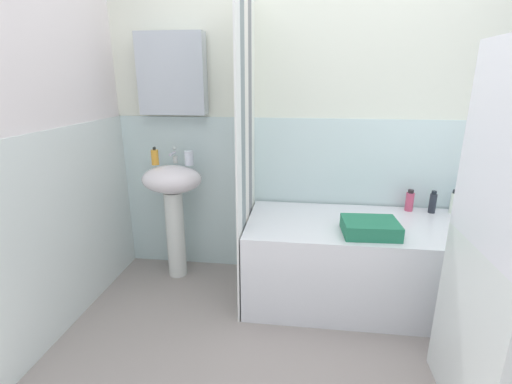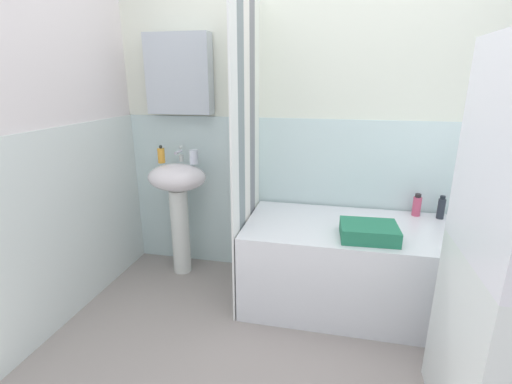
{
  "view_description": "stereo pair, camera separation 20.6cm",
  "coord_description": "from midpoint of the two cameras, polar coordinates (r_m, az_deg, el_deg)",
  "views": [
    {
      "loc": [
        -0.15,
        -1.44,
        1.47
      ],
      "look_at": [
        -0.44,
        0.85,
        0.76
      ],
      "focal_mm": 25.68,
      "sensor_mm": 36.0,
      "label": 1
    },
    {
      "loc": [
        0.06,
        -1.4,
        1.47
      ],
      "look_at": [
        -0.44,
        0.85,
        0.76
      ],
      "focal_mm": 25.68,
      "sensor_mm": 36.0,
      "label": 2
    }
  ],
  "objects": [
    {
      "name": "wall_back_tiled",
      "position": [
        2.71,
        12.13,
        9.86
      ],
      "size": [
        3.6,
        0.18,
        2.4
      ],
      "color": "white",
      "rests_on": "ground_plane"
    },
    {
      "name": "wall_left_tiled",
      "position": [
        2.36,
        -28.22,
        6.62
      ],
      "size": [
        0.07,
        1.81,
        2.4
      ],
      "color": "silver",
      "rests_on": "ground_plane"
    },
    {
      "name": "sink",
      "position": [
        2.79,
        -9.99,
        -0.41
      ],
      "size": [
        0.44,
        0.34,
        0.87
      ],
      "color": "white",
      "rests_on": "ground_plane"
    },
    {
      "name": "faucet",
      "position": [
        2.79,
        -9.66,
        5.86
      ],
      "size": [
        0.03,
        0.12,
        0.12
      ],
      "color": "silver",
      "rests_on": "sink"
    },
    {
      "name": "soap_dispenser",
      "position": [
        2.78,
        -12.5,
        5.6
      ],
      "size": [
        0.05,
        0.05,
        0.13
      ],
      "color": "gold",
      "rests_on": "sink"
    },
    {
      "name": "toothbrush_cup",
      "position": [
        2.71,
        -7.51,
        5.43
      ],
      "size": [
        0.06,
        0.06,
        0.1
      ],
      "primitive_type": "cylinder",
      "color": "silver",
      "rests_on": "sink"
    },
    {
      "name": "bathtub",
      "position": [
        2.59,
        19.21,
        -11.04
      ],
      "size": [
        1.6,
        0.72,
        0.57
      ],
      "primitive_type": "cube",
      "color": "white",
      "rests_on": "ground_plane"
    },
    {
      "name": "shower_curtain",
      "position": [
        2.37,
        1.03,
        5.81
      ],
      "size": [
        0.01,
        0.72,
        2.0
      ],
      "color": "white",
      "rests_on": "ground_plane"
    },
    {
      "name": "lotion_bottle",
      "position": [
        2.9,
        33.19,
        -1.42
      ],
      "size": [
        0.04,
        0.04,
        0.24
      ],
      "color": "#255A9D",
      "rests_on": "bathtub"
    },
    {
      "name": "body_wash_bottle",
      "position": [
        2.85,
        31.46,
        -2.2
      ],
      "size": [
        0.04,
        0.04,
        0.17
      ],
      "color": "white",
      "rests_on": "bathtub"
    },
    {
      "name": "shampoo_bottle",
      "position": [
        2.79,
        28.81,
        -2.23
      ],
      "size": [
        0.05,
        0.05,
        0.16
      ],
      "color": "#262B35",
      "rests_on": "bathtub"
    },
    {
      "name": "conditioner_bottle",
      "position": [
        2.78,
        25.75,
        -1.94
      ],
      "size": [
        0.06,
        0.06,
        0.16
      ],
      "color": "#C9496A",
      "rests_on": "bathtub"
    },
    {
      "name": "towel_folded",
      "position": [
        2.29,
        19.68,
        -5.86
      ],
      "size": [
        0.34,
        0.27,
        0.09
      ],
      "primitive_type": "cube",
      "rotation": [
        0.0,
        0.0,
        0.05
      ],
      "color": "#267755",
      "rests_on": "bathtub"
    }
  ]
}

